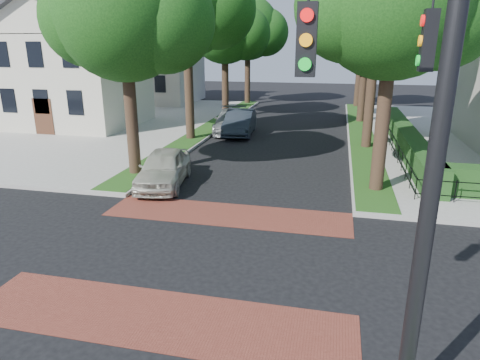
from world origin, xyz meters
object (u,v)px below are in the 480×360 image
at_px(traffic_signal, 420,137).
at_px(parked_car_rear, 231,121).
at_px(parked_car_front, 164,168).
at_px(parked_car_middle, 240,122).

distance_m(traffic_signal, parked_car_rear, 24.53).
relative_size(traffic_signal, parked_car_front, 1.72).
relative_size(traffic_signal, parked_car_rear, 1.47).
bearing_deg(parked_car_middle, parked_car_front, -99.01).
height_order(parked_car_middle, parked_car_rear, parked_car_middle).
relative_size(traffic_signal, parked_car_middle, 1.56).
bearing_deg(traffic_signal, parked_car_middle, 109.27).
distance_m(traffic_signal, parked_car_middle, 23.59).
xyz_separation_m(traffic_signal, parked_car_middle, (-7.68, 21.97, -3.86)).
height_order(traffic_signal, parked_car_rear, traffic_signal).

